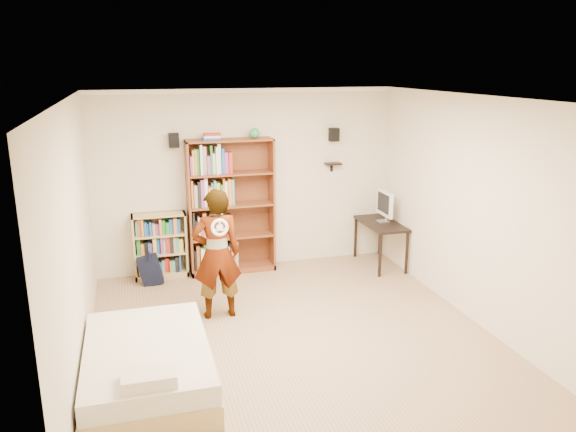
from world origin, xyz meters
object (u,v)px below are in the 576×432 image
computer_desk (380,244)px  daybed (147,360)px  tall_bookshelf (231,207)px  low_bookshelf (160,246)px  person (217,254)px

computer_desk → daybed: bearing=-145.2°
tall_bookshelf → daybed: tall_bookshelf is taller
low_bookshelf → tall_bookshelf: bearing=-2.2°
low_bookshelf → person: size_ratio=0.59×
tall_bookshelf → person: size_ratio=1.23×
daybed → person: bearing=56.5°
daybed → tall_bookshelf: bearing=64.8°
computer_desk → person: person is taller
tall_bookshelf → computer_desk: 2.38m
computer_desk → person: bearing=-157.1°
tall_bookshelf → computer_desk: (2.25, -0.37, -0.66)m
daybed → person: size_ratio=1.12×
computer_desk → person: (-2.71, -1.14, 0.47)m
tall_bookshelf → daybed: (-1.36, -2.89, -0.73)m
tall_bookshelf → person: (-0.46, -1.52, -0.19)m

